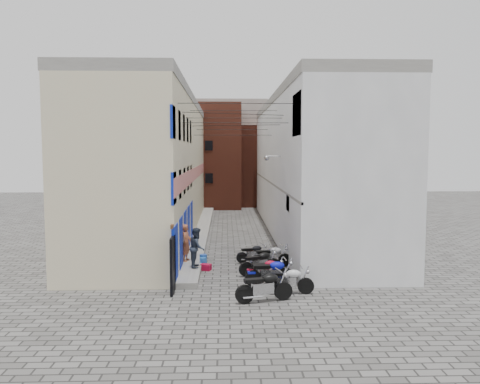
{
  "coord_description": "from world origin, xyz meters",
  "views": [
    {
      "loc": [
        -0.48,
        -18.17,
        5.45
      ],
      "look_at": [
        0.4,
        10.08,
        3.0
      ],
      "focal_mm": 35.0,
      "sensor_mm": 36.0,
      "label": 1
    }
  ],
  "objects": [
    {
      "name": "red_crate",
      "position": [
        -1.39,
        2.99,
        0.14
      ],
      "size": [
        0.54,
        0.47,
        0.29
      ],
      "primitive_type": "cube",
      "rotation": [
        0.0,
        0.0,
        -0.32
      ],
      "color": "#A20B2C",
      "rests_on": "ground"
    },
    {
      "name": "building_far_brick_left",
      "position": [
        -2.0,
        28.0,
        5.0
      ],
      "size": [
        6.0,
        6.0,
        10.0
      ],
      "primitive_type": "cube",
      "color": "maroon",
      "rests_on": "ground"
    },
    {
      "name": "motorcycle_e",
      "position": [
        1.04,
        2.18,
        0.59
      ],
      "size": [
        2.12,
        1.47,
        1.18
      ],
      "primitive_type": null,
      "rotation": [
        0.0,
        0.0,
        -1.12
      ],
      "color": "black",
      "rests_on": "ground"
    },
    {
      "name": "motorcycle_g",
      "position": [
        0.88,
        4.46,
        0.5
      ],
      "size": [
        1.82,
        1.02,
        1.01
      ],
      "primitive_type": null,
      "rotation": [
        0.0,
        0.0,
        -1.28
      ],
      "color": "black",
      "rests_on": "ground"
    },
    {
      "name": "far_shopfront",
      "position": [
        0.0,
        25.2,
        1.2
      ],
      "size": [
        2.0,
        0.3,
        2.4
      ],
      "primitive_type": "cube",
      "color": "black",
      "rests_on": "ground"
    },
    {
      "name": "building_far_concrete",
      "position": [
        0.0,
        34.0,
        5.5
      ],
      "size": [
        8.0,
        5.0,
        11.0
      ],
      "primitive_type": "cube",
      "color": "gray",
      "rests_on": "ground"
    },
    {
      "name": "water_jug_far",
      "position": [
        -1.55,
        3.81,
        0.28
      ],
      "size": [
        0.42,
        0.42,
        0.55
      ],
      "primitive_type": "cylinder",
      "rotation": [
        0.0,
        0.0,
        -0.19
      ],
      "color": "#2352B2",
      "rests_on": "ground"
    },
    {
      "name": "motorcycle_f",
      "position": [
        1.66,
        3.43,
        0.58
      ],
      "size": [
        2.08,
        0.98,
        1.16
      ],
      "primitive_type": null,
      "rotation": [
        0.0,
        0.0,
        -1.39
      ],
      "color": "#9E9EA3",
      "rests_on": "ground"
    },
    {
      "name": "motorcycle_d",
      "position": [
        1.23,
        1.19,
        0.52
      ],
      "size": [
        1.86,
        0.81,
        1.04
      ],
      "primitive_type": null,
      "rotation": [
        0.0,
        0.0,
        -1.43
      ],
      "color": "#A30B25",
      "rests_on": "ground"
    },
    {
      "name": "building_far_brick_right",
      "position": [
        3.0,
        30.0,
        4.0
      ],
      "size": [
        5.0,
        6.0,
        8.0
      ],
      "primitive_type": "cube",
      "color": "maroon",
      "rests_on": "ground"
    },
    {
      "name": "plinth",
      "position": [
        -2.05,
        13.0,
        0.12
      ],
      "size": [
        0.9,
        26.0,
        0.25
      ],
      "primitive_type": "cube",
      "color": "gray",
      "rests_on": "ground"
    },
    {
      "name": "building_right",
      "position": [
        5.0,
        13.0,
        4.51
      ],
      "size": [
        5.94,
        26.0,
        9.0
      ],
      "color": "silver",
      "rests_on": "ground"
    },
    {
      "name": "ground",
      "position": [
        0.0,
        0.0,
        0.0
      ],
      "size": [
        90.0,
        90.0,
        0.0
      ],
      "primitive_type": "plane",
      "color": "#4F4D4A",
      "rests_on": "ground"
    },
    {
      "name": "person_a",
      "position": [
        -2.35,
        3.8,
        1.13
      ],
      "size": [
        0.57,
        0.73,
        1.76
      ],
      "primitive_type": "imported",
      "rotation": [
        0.0,
        0.0,
        1.31
      ],
      "color": "#995337",
      "rests_on": "plinth"
    },
    {
      "name": "motorcycle_b",
      "position": [
        1.9,
        -0.71,
        0.58
      ],
      "size": [
        2.04,
        0.73,
        1.16
      ],
      "primitive_type": null,
      "rotation": [
        0.0,
        0.0,
        -1.62
      ],
      "color": "silver",
      "rests_on": "ground"
    },
    {
      "name": "person_b",
      "position": [
        -1.77,
        2.63,
        1.15
      ],
      "size": [
        0.69,
        0.88,
        1.79
      ],
      "primitive_type": "imported",
      "rotation": [
        0.0,
        0.0,
        1.55
      ],
      "color": "#2B3341",
      "rests_on": "plinth"
    },
    {
      "name": "motorcycle_a",
      "position": [
        0.91,
        -1.63,
        0.63
      ],
      "size": [
        2.27,
        1.18,
        1.25
      ],
      "primitive_type": null,
      "rotation": [
        0.0,
        0.0,
        -1.33
      ],
      "color": "black",
      "rests_on": "ground"
    },
    {
      "name": "building_left",
      "position": [
        -4.98,
        12.95,
        4.5
      ],
      "size": [
        5.1,
        27.0,
        9.0
      ],
      "color": "beige",
      "rests_on": "ground"
    },
    {
      "name": "motorcycle_c",
      "position": [
        1.37,
        0.36,
        0.62
      ],
      "size": [
        2.18,
        0.82,
        1.24
      ],
      "primitive_type": null,
      "rotation": [
        0.0,
        0.0,
        -1.5
      ],
      "color": "#0B12AD",
      "rests_on": "ground"
    },
    {
      "name": "overhead_wires",
      "position": [
        0.0,
        7.64,
        7.12
      ],
      "size": [
        5.8,
        13.02,
        1.32
      ],
      "color": "black",
      "rests_on": "ground"
    },
    {
      "name": "water_jug_near",
      "position": [
        -1.55,
        3.47,
        0.24
      ],
      "size": [
        0.39,
        0.39,
        0.48
      ],
      "primitive_type": "cylinder",
      "rotation": [
        0.0,
        0.0,
        0.35
      ],
      "color": "blue",
      "rests_on": "ground"
    }
  ]
}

